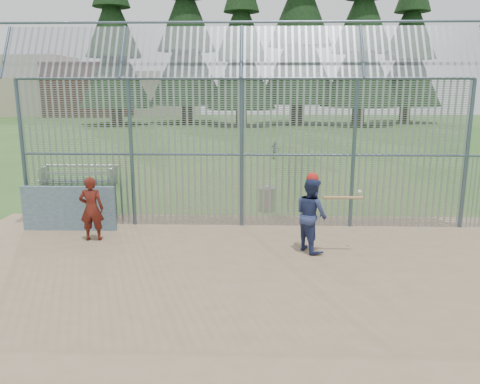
{
  "coord_description": "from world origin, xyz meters",
  "views": [
    {
      "loc": [
        0.34,
        -9.02,
        3.76
      ],
      "look_at": [
        0.0,
        2.0,
        1.3
      ],
      "focal_mm": 35.0,
      "sensor_mm": 36.0,
      "label": 1
    }
  ],
  "objects_px": {
    "trash_can": "(267,199)",
    "dugout_wall": "(69,208)",
    "onlooker": "(92,209)",
    "batter": "(311,215)",
    "bleacher": "(79,174)"
  },
  "relations": [
    {
      "from": "trash_can",
      "to": "dugout_wall",
      "type": "bearing_deg",
      "value": -157.25
    },
    {
      "from": "onlooker",
      "to": "trash_can",
      "type": "bearing_deg",
      "value": -150.82
    },
    {
      "from": "batter",
      "to": "bleacher",
      "type": "xyz_separation_m",
      "value": [
        -8.3,
        7.57,
        -0.48
      ]
    },
    {
      "from": "dugout_wall",
      "to": "trash_can",
      "type": "xyz_separation_m",
      "value": [
        5.35,
        2.24,
        -0.24
      ]
    },
    {
      "from": "batter",
      "to": "onlooker",
      "type": "relative_size",
      "value": 1.08
    },
    {
      "from": "batter",
      "to": "onlooker",
      "type": "distance_m",
      "value": 5.4
    },
    {
      "from": "onlooker",
      "to": "trash_can",
      "type": "xyz_separation_m",
      "value": [
        4.45,
        3.05,
        -0.45
      ]
    },
    {
      "from": "onlooker",
      "to": "bleacher",
      "type": "relative_size",
      "value": 0.54
    },
    {
      "from": "bleacher",
      "to": "batter",
      "type": "bearing_deg",
      "value": -42.36
    },
    {
      "from": "batter",
      "to": "bleacher",
      "type": "relative_size",
      "value": 0.58
    },
    {
      "from": "onlooker",
      "to": "bleacher",
      "type": "bearing_deg",
      "value": -72.35
    },
    {
      "from": "dugout_wall",
      "to": "bleacher",
      "type": "relative_size",
      "value": 0.83
    },
    {
      "from": "batter",
      "to": "trash_can",
      "type": "height_order",
      "value": "batter"
    },
    {
      "from": "bleacher",
      "to": "trash_can",
      "type": "bearing_deg",
      "value": -27.87
    },
    {
      "from": "dugout_wall",
      "to": "onlooker",
      "type": "height_order",
      "value": "onlooker"
    }
  ]
}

